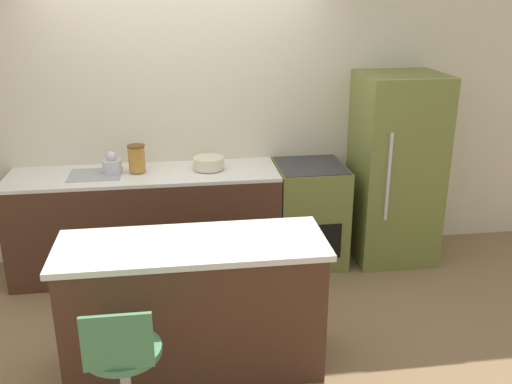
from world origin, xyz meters
name	(u,v)px	position (x,y,z in m)	size (l,w,h in m)	color
ground_plane	(190,284)	(0.00, 0.00, 0.00)	(14.00, 14.00, 0.00)	#8E704C
wall_back	(182,121)	(0.00, 0.70, 1.30)	(8.00, 0.06, 2.60)	beige
back_counter	(147,222)	(-0.35, 0.35, 0.46)	(2.34, 0.65, 0.94)	#4C2D1E
kitchen_island	(194,306)	(0.01, -1.15, 0.47)	(1.72, 0.63, 0.93)	#4C2D1E
oven_range	(309,213)	(1.14, 0.34, 0.47)	(0.62, 0.66, 0.94)	olive
refrigerator	(395,169)	(1.93, 0.33, 0.87)	(0.73, 0.71, 1.74)	olive
stool_chair	(124,375)	(-0.40, -1.78, 0.44)	(0.43, 0.43, 0.92)	#B7B7BC
kettle	(112,164)	(-0.62, 0.37, 1.01)	(0.17, 0.17, 0.19)	silver
mixing_bowl	(209,163)	(0.22, 0.37, 0.99)	(0.27, 0.27, 0.10)	beige
canister_jar	(137,158)	(-0.40, 0.37, 1.05)	(0.15, 0.15, 0.24)	#B77F33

